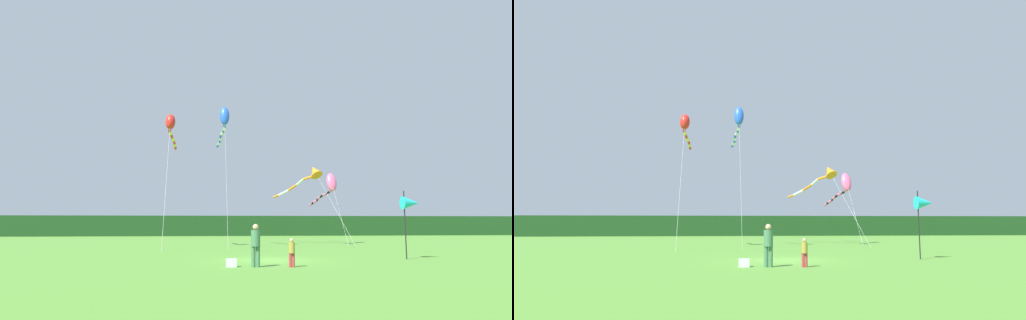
{
  "view_description": "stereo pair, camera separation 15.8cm",
  "coord_description": "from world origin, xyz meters",
  "views": [
    {
      "loc": [
        -3.16,
        -22.61,
        1.81
      ],
      "look_at": [
        0.0,
        6.0,
        5.88
      ],
      "focal_mm": 31.57,
      "sensor_mm": 36.0,
      "label": 1
    },
    {
      "loc": [
        -3.0,
        -22.62,
        1.81
      ],
      "look_at": [
        0.0,
        6.0,
        5.88
      ],
      "focal_mm": 31.57,
      "sensor_mm": 36.0,
      "label": 2
    }
  ],
  "objects": [
    {
      "name": "person_child",
      "position": [
        0.44,
        -3.7,
        0.67
      ],
      "size": [
        0.26,
        0.26,
        1.2
      ],
      "color": "#B23338",
      "rests_on": "ground"
    },
    {
      "name": "distant_treeline",
      "position": [
        0.0,
        45.0,
        1.46
      ],
      "size": [
        108.0,
        2.91,
        2.93
      ],
      "primitive_type": "cube",
      "color": "#193D19",
      "rests_on": "ground"
    },
    {
      "name": "kite_rainbow",
      "position": [
        8.05,
        17.51,
        5.3
      ],
      "size": [
        1.49,
        8.23,
        6.47
      ],
      "color": "#B2B2B2",
      "rests_on": "ground"
    },
    {
      "name": "kite_red",
      "position": [
        -5.98,
        11.9,
        9.36
      ],
      "size": [
        0.76,
        8.5,
        10.26
      ],
      "color": "#B2B2B2",
      "rests_on": "ground"
    },
    {
      "name": "cooler_box",
      "position": [
        -2.07,
        -3.35,
        0.17
      ],
      "size": [
        0.44,
        0.35,
        0.34
      ],
      "primitive_type": "cube",
      "color": "silver",
      "rests_on": "ground"
    },
    {
      "name": "kite_orange",
      "position": [
        5.72,
        15.27,
        5.99
      ],
      "size": [
        4.88,
        9.78,
        6.93
      ],
      "color": "#B2B2B2",
      "rests_on": "ground"
    },
    {
      "name": "banner_flag_pole",
      "position": [
        7.4,
        -0.18,
        2.83
      ],
      "size": [
        0.9,
        0.7,
        3.49
      ],
      "color": "black",
      "rests_on": "ground"
    },
    {
      "name": "kite_blue",
      "position": [
        -1.88,
        11.92,
        9.82
      ],
      "size": [
        0.93,
        7.65,
        10.89
      ],
      "color": "#B2B2B2",
      "rests_on": "ground"
    },
    {
      "name": "ground_plane",
      "position": [
        0.0,
        0.0,
        0.0
      ],
      "size": [
        120.0,
        120.0,
        0.0
      ],
      "primitive_type": "plane",
      "color": "#4C842D"
    },
    {
      "name": "person_adult",
      "position": [
        -1.07,
        -3.53,
        1.0
      ],
      "size": [
        0.39,
        0.39,
        1.78
      ],
      "color": "#3F724C",
      "rests_on": "ground"
    }
  ]
}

